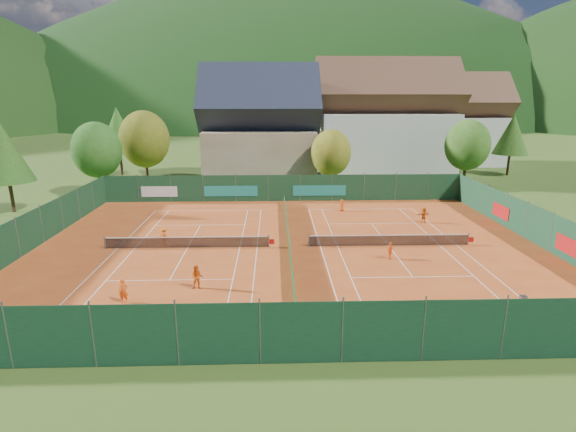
# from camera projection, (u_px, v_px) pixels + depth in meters

# --- Properties ---
(ground) EXTENTS (600.00, 600.00, 0.00)m
(ground) POSITION_uv_depth(u_px,v_px,m) (289.00, 247.00, 35.65)
(ground) COLOR #335019
(ground) RESTS_ON ground
(clay_pad) EXTENTS (40.00, 32.00, 0.01)m
(clay_pad) POSITION_uv_depth(u_px,v_px,m) (289.00, 247.00, 35.64)
(clay_pad) COLOR #B4461A
(clay_pad) RESTS_ON ground
(court_markings_left) EXTENTS (11.03, 23.83, 0.00)m
(court_markings_left) POSITION_uv_depth(u_px,v_px,m) (188.00, 248.00, 35.39)
(court_markings_left) COLOR white
(court_markings_left) RESTS_ON ground
(court_markings_right) EXTENTS (11.03, 23.83, 0.00)m
(court_markings_right) POSITION_uv_depth(u_px,v_px,m) (389.00, 246.00, 35.89)
(court_markings_right) COLOR white
(court_markings_right) RESTS_ON ground
(tennis_net_left) EXTENTS (13.30, 0.10, 1.02)m
(tennis_net_left) POSITION_uv_depth(u_px,v_px,m) (189.00, 242.00, 35.26)
(tennis_net_left) COLOR #59595B
(tennis_net_left) RESTS_ON ground
(tennis_net_right) EXTENTS (13.30, 0.10, 1.02)m
(tennis_net_right) POSITION_uv_depth(u_px,v_px,m) (391.00, 240.00, 35.76)
(tennis_net_right) COLOR #59595B
(tennis_net_right) RESTS_ON ground
(court_divider) EXTENTS (0.03, 28.80, 1.00)m
(court_divider) POSITION_uv_depth(u_px,v_px,m) (289.00, 241.00, 35.51)
(court_divider) COLOR #163D1D
(court_divider) RESTS_ON ground
(fence_north) EXTENTS (40.00, 0.10, 3.00)m
(fence_north) POSITION_uv_depth(u_px,v_px,m) (280.00, 188.00, 50.68)
(fence_north) COLOR #153C23
(fence_north) RESTS_ON ground
(fence_south) EXTENTS (40.00, 0.04, 3.00)m
(fence_south) POSITION_uv_depth(u_px,v_px,m) (301.00, 333.00, 19.81)
(fence_south) COLOR #12321F
(fence_south) RESTS_ON ground
(fence_west) EXTENTS (0.04, 32.00, 3.00)m
(fence_west) POSITION_uv_depth(u_px,v_px,m) (30.00, 231.00, 34.63)
(fence_west) COLOR #13361F
(fence_west) RESTS_ON ground
(fence_east) EXTENTS (0.09, 32.00, 3.00)m
(fence_east) POSITION_uv_depth(u_px,v_px,m) (538.00, 226.00, 35.93)
(fence_east) COLOR #153923
(fence_east) RESTS_ON ground
(chalet) EXTENTS (16.20, 12.00, 16.00)m
(chalet) POSITION_uv_depth(u_px,v_px,m) (260.00, 132.00, 62.77)
(chalet) COLOR #D0B592
(chalet) RESTS_ON ground
(hotel_block_a) EXTENTS (21.60, 11.00, 17.25)m
(hotel_block_a) POSITION_uv_depth(u_px,v_px,m) (385.00, 124.00, 68.95)
(hotel_block_a) COLOR silver
(hotel_block_a) RESTS_ON ground
(hotel_block_b) EXTENTS (17.28, 10.00, 15.50)m
(hotel_block_b) POSITION_uv_depth(u_px,v_px,m) (454.00, 125.00, 77.31)
(hotel_block_b) COLOR silver
(hotel_block_b) RESTS_ON ground
(tree_west_front) EXTENTS (5.72, 5.72, 8.69)m
(tree_west_front) POSITION_uv_depth(u_px,v_px,m) (97.00, 150.00, 52.85)
(tree_west_front) COLOR #422E17
(tree_west_front) RESTS_ON ground
(tree_west_mid) EXTENTS (6.44, 6.44, 9.78)m
(tree_west_mid) POSITION_uv_depth(u_px,v_px,m) (145.00, 139.00, 58.59)
(tree_west_mid) COLOR #482919
(tree_west_mid) RESTS_ON ground
(tree_west_back) EXTENTS (5.60, 5.60, 10.00)m
(tree_west_back) POSITION_uv_depth(u_px,v_px,m) (118.00, 130.00, 65.94)
(tree_west_back) COLOR #432718
(tree_west_back) RESTS_ON ground
(tree_center) EXTENTS (5.01, 5.01, 7.60)m
(tree_center) POSITION_uv_depth(u_px,v_px,m) (331.00, 153.00, 55.83)
(tree_center) COLOR #4B331B
(tree_center) RESTS_ON ground
(tree_east_front) EXTENTS (5.72, 5.72, 8.69)m
(tree_east_front) POSITION_uv_depth(u_px,v_px,m) (467.00, 145.00, 58.14)
(tree_east_front) COLOR #402C17
(tree_east_front) RESTS_ON ground
(tree_east_mid) EXTENTS (5.04, 5.04, 9.00)m
(tree_east_mid) POSITION_uv_depth(u_px,v_px,m) (512.00, 134.00, 66.00)
(tree_east_mid) COLOR #412617
(tree_east_mid) RESTS_ON ground
(tree_west_side) EXTENTS (5.04, 5.04, 9.00)m
(tree_west_side) POSITION_uv_depth(u_px,v_px,m) (5.00, 153.00, 44.77)
(tree_west_side) COLOR #442C18
(tree_west_side) RESTS_ON ground
(tree_east_back) EXTENTS (7.15, 7.15, 10.86)m
(tree_east_back) POSITION_uv_depth(u_px,v_px,m) (439.00, 126.00, 73.29)
(tree_east_back) COLOR #492C1A
(tree_east_back) RESTS_ON ground
(mountain_backdrop) EXTENTS (820.00, 530.00, 242.00)m
(mountain_backdrop) POSITION_uv_depth(u_px,v_px,m) (323.00, 183.00, 272.15)
(mountain_backdrop) COLOR black
(mountain_backdrop) RESTS_ON ground
(ball_hopper) EXTENTS (0.34, 0.34, 0.80)m
(ball_hopper) POSITION_uv_depth(u_px,v_px,m) (523.00, 298.00, 25.32)
(ball_hopper) COLOR slate
(ball_hopper) RESTS_ON ground
(loose_ball_0) EXTENTS (0.07, 0.07, 0.07)m
(loose_ball_0) POSITION_uv_depth(u_px,v_px,m) (158.00, 288.00, 27.98)
(loose_ball_0) COLOR #CCD833
(loose_ball_0) RESTS_ON ground
(loose_ball_1) EXTENTS (0.07, 0.07, 0.07)m
(loose_ball_1) POSITION_uv_depth(u_px,v_px,m) (413.00, 286.00, 28.23)
(loose_ball_1) COLOR #CCD833
(loose_ball_1) RESTS_ON ground
(player_left_near) EXTENTS (0.57, 0.40, 1.48)m
(player_left_near) POSITION_uv_depth(u_px,v_px,m) (123.00, 291.00, 25.84)
(player_left_near) COLOR #D65513
(player_left_near) RESTS_ON ground
(player_left_mid) EXTENTS (0.77, 0.60, 1.57)m
(player_left_mid) POSITION_uv_depth(u_px,v_px,m) (197.00, 277.00, 27.69)
(player_left_mid) COLOR #D35712
(player_left_mid) RESTS_ON ground
(player_left_far) EXTENTS (1.08, 0.89, 1.45)m
(player_left_far) POSITION_uv_depth(u_px,v_px,m) (164.00, 236.00, 35.98)
(player_left_far) COLOR orange
(player_left_far) RESTS_ON ground
(player_right_near) EXTENTS (0.73, 0.79, 1.30)m
(player_right_near) POSITION_uv_depth(u_px,v_px,m) (390.00, 251.00, 32.81)
(player_right_near) COLOR orange
(player_right_near) RESTS_ON ground
(player_right_far_a) EXTENTS (0.72, 0.65, 1.24)m
(player_right_far_a) POSITION_uv_depth(u_px,v_px,m) (342.00, 205.00, 46.47)
(player_right_far_a) COLOR #DC5313
(player_right_far_a) RESTS_ON ground
(player_right_far_b) EXTENTS (1.46, 0.80, 1.50)m
(player_right_far_b) POSITION_uv_depth(u_px,v_px,m) (424.00, 215.00, 42.15)
(player_right_far_b) COLOR #D55C12
(player_right_far_b) RESTS_ON ground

